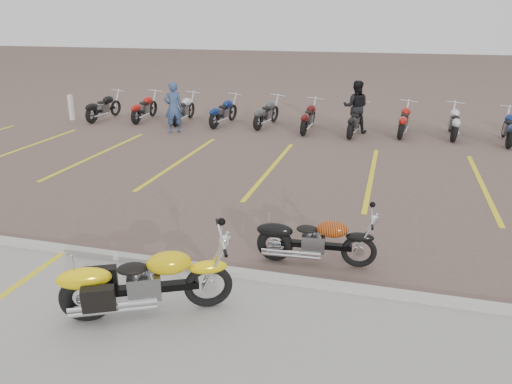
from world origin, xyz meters
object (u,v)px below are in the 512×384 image
flame_cruiser (313,241)px  person_a (173,108)px  yellow_cruiser (144,284)px  person_b (356,107)px  bollard (71,107)px

flame_cruiser → person_a: bearing=122.7°
yellow_cruiser → person_a: (-4.39, 10.72, 0.41)m
person_b → bollard: (-11.11, -0.77, -0.42)m
person_b → bollard: person_b is taller
person_b → flame_cruiser: bearing=89.3°
person_a → bollard: 5.02m
bollard → person_a: bearing=-11.5°
flame_cruiser → person_b: (-0.20, 10.35, 0.51)m
person_b → person_a: bearing=14.1°
person_b → bollard: bearing=2.1°
person_a → person_b: 6.45m
person_a → yellow_cruiser: bearing=73.2°
yellow_cruiser → person_b: bearing=55.2°
yellow_cruiser → person_b: (1.82, 12.49, 0.43)m
yellow_cruiser → person_b: 12.63m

